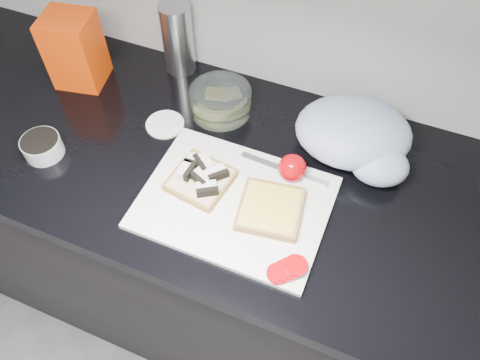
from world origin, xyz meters
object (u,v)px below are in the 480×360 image
at_px(glass_bowl, 221,101).
at_px(steel_canister, 178,39).
at_px(cutting_board, 235,202).
at_px(bread_bag, 75,50).

relative_size(glass_bowl, steel_canister, 0.80).
bearing_deg(cutting_board, steel_canister, 130.97).
height_order(glass_bowl, steel_canister, steel_canister).
bearing_deg(steel_canister, glass_bowl, -32.61).
xyz_separation_m(glass_bowl, steel_canister, (-0.17, 0.11, 0.06)).
height_order(cutting_board, bread_bag, bread_bag).
height_order(cutting_board, glass_bowl, glass_bowl).
xyz_separation_m(glass_bowl, bread_bag, (-0.39, -0.03, 0.06)).
xyz_separation_m(cutting_board, steel_canister, (-0.31, 0.36, 0.09)).
distance_m(glass_bowl, bread_bag, 0.39).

